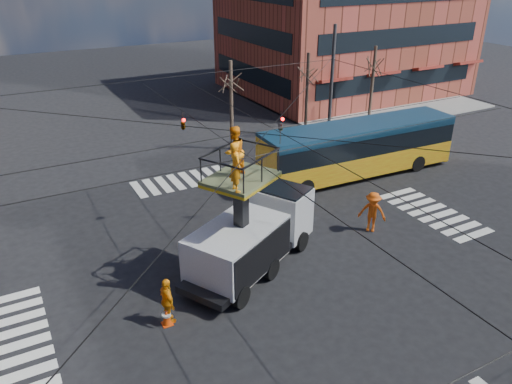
% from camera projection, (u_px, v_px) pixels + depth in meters
% --- Properties ---
extents(ground, '(120.00, 120.00, 0.00)m').
position_uv_depth(ground, '(264.00, 264.00, 21.57)').
color(ground, black).
rests_on(ground, ground).
extents(sidewalk_ne, '(18.00, 18.00, 0.12)m').
position_uv_depth(sidewalk_ne, '(350.00, 96.00, 47.24)').
color(sidewalk_ne, slate).
rests_on(sidewalk_ne, ground).
extents(crosswalks, '(22.40, 22.40, 0.02)m').
position_uv_depth(crosswalks, '(264.00, 264.00, 21.56)').
color(crosswalks, silver).
rests_on(crosswalks, ground).
extents(building_ne, '(20.06, 16.06, 14.00)m').
position_uv_depth(building_ne, '(344.00, 15.00, 47.05)').
color(building_ne, brown).
rests_on(building_ne, ground).
extents(overhead_network, '(24.24, 24.24, 8.00)m').
position_uv_depth(overhead_network, '(259.00, 170.00, 20.02)').
color(overhead_network, '#2D2D30').
rests_on(overhead_network, ground).
extents(tree_a, '(2.00, 2.00, 6.00)m').
position_uv_depth(tree_a, '(231.00, 82.00, 32.46)').
color(tree_a, '#382B21').
rests_on(tree_a, ground).
extents(tree_b, '(2.00, 2.00, 6.00)m').
position_uv_depth(tree_b, '(308.00, 73.00, 35.04)').
color(tree_b, '#382B21').
rests_on(tree_b, ground).
extents(tree_c, '(2.00, 2.00, 6.00)m').
position_uv_depth(tree_c, '(374.00, 65.00, 37.61)').
color(tree_c, '#382B21').
rests_on(tree_c, ground).
extents(utility_truck, '(7.24, 5.39, 6.41)m').
position_uv_depth(utility_truck, '(252.00, 222.00, 20.60)').
color(utility_truck, black).
rests_on(utility_truck, ground).
extents(city_bus, '(12.50, 3.06, 3.20)m').
position_uv_depth(city_bus, '(358.00, 148.00, 29.64)').
color(city_bus, orange).
rests_on(city_bus, ground).
extents(traffic_cone, '(0.36, 0.36, 0.66)m').
position_uv_depth(traffic_cone, '(167.00, 317.00, 17.89)').
color(traffic_cone, '#FF470A').
rests_on(traffic_cone, ground).
extents(worker_ground, '(0.52, 1.10, 1.83)m').
position_uv_depth(worker_ground, '(167.00, 301.00, 17.77)').
color(worker_ground, orange).
rests_on(worker_ground, ground).
extents(flagger, '(1.44, 1.47, 2.02)m').
position_uv_depth(flagger, '(372.00, 212.00, 23.75)').
color(flagger, '#FF5C10').
rests_on(flagger, ground).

